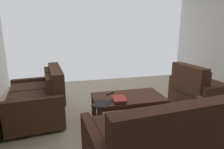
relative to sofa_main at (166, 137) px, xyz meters
The scene contains 8 objects.
ground_plane 0.98m from the sofa_main, 89.93° to the right, with size 5.08×5.66×0.01m, color #B7A88E.
sofa_main is the anchor object (origin of this frame).
loveseat_near 2.18m from the sofa_main, 47.10° to the right, with size 0.98×1.33×0.87m.
coffee_table 1.20m from the sofa_main, 88.35° to the right, with size 1.18×0.67×0.41m.
armchair_side 1.90m from the sofa_main, 137.37° to the right, with size 0.90×1.04×0.87m.
book_stack 1.07m from the sofa_main, 76.47° to the right, with size 0.23×0.30×0.06m.
tv_remote 1.43m from the sofa_main, 77.66° to the right, with size 0.16×0.13×0.02m.
loose_magazine 1.13m from the sofa_main, 61.94° to the right, with size 0.24×0.26×0.01m, color black.
Camera 1 is at (1.04, 2.58, 1.57)m, focal length 30.90 mm.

